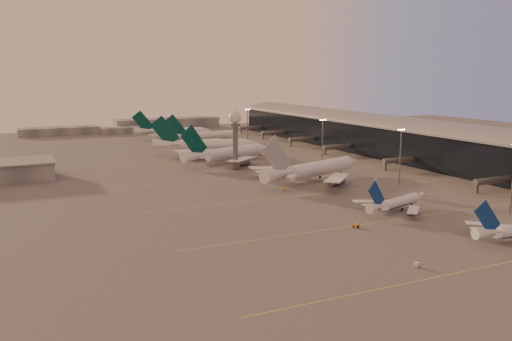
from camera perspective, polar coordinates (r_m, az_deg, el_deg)
name	(u,v)px	position (r m, az deg, el deg)	size (l,w,h in m)	color
ground	(375,234)	(169.54, 12.44, -6.52)	(700.00, 700.00, 0.00)	#585555
taxiway_markings	(350,189)	(230.46, 9.88, -1.96)	(180.00, 185.25, 0.02)	#E5D251
terminal	(409,140)	(318.42, 15.85, 3.09)	(57.00, 362.00, 23.04)	black
radar_tower	(235,128)	(270.64, -2.21, 4.49)	(6.40, 6.40, 31.10)	#575A5F
mast_b	(400,153)	(242.39, 14.96, 1.75)	(3.60, 0.56, 25.00)	#575A5F
mast_c	(322,140)	(283.46, 7.01, 3.22)	(3.60, 0.56, 25.00)	#575A5F
mast_d	(248,125)	(361.46, -0.90, 4.81)	(3.60, 0.56, 25.00)	#575A5F
distant_horizon	(137,126)	(466.60, -12.43, 4.60)	(165.00, 37.50, 9.00)	slate
narrowbody_mid	(396,204)	(197.05, 14.57, -3.46)	(32.05, 25.19, 12.89)	silver
widebody_white	(315,172)	(245.01, 6.22, -0.18)	(62.91, 49.57, 23.03)	silver
greentail_a	(229,156)	(292.98, -2.86, 1.58)	(59.58, 47.33, 22.49)	silver
greentail_b	(206,147)	(326.18, -5.27, 2.47)	(61.69, 49.02, 23.23)	silver
greentail_c	(205,138)	(377.64, -5.39, 3.47)	(57.57, 46.37, 20.90)	silver
greentail_d	(173,133)	(408.04, -8.73, 3.91)	(56.04, 44.62, 20.90)	silver
gsv_truck_a	(417,262)	(144.33, 16.61, -9.19)	(6.43, 5.08, 2.49)	white
gsv_tug_mid	(356,226)	(174.63, 10.49, -5.75)	(4.10, 4.47, 1.10)	gold
gsv_truck_b	(423,193)	(225.43, 17.18, -2.23)	(6.07, 2.64, 2.38)	white
gsv_truck_c	(284,187)	(225.29, 2.94, -1.78)	(5.44, 5.91, 2.40)	gold
gsv_catering_b	(376,176)	(250.50, 12.50, -0.55)	(5.93, 3.78, 4.50)	white
gsv_tug_far	(284,169)	(272.26, 2.92, 0.19)	(4.33, 4.47, 1.11)	white
gsv_truck_d	(206,171)	(264.30, -5.27, -0.04)	(3.34, 5.43, 2.06)	white
gsv_tug_hangar	(260,155)	(318.45, 0.48, 1.66)	(3.10, 1.89, 0.88)	#5B5E61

